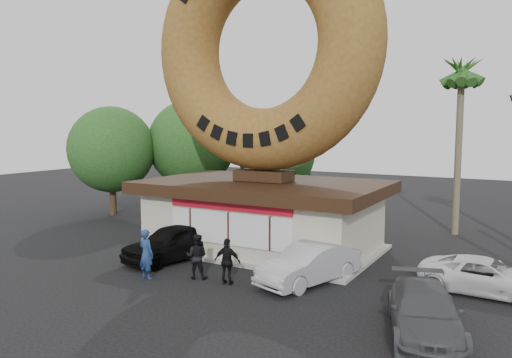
{
  "coord_description": "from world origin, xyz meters",
  "views": [
    {
      "loc": [
        11.33,
        -14.55,
        5.92
      ],
      "look_at": [
        0.72,
        4.0,
        3.61
      ],
      "focal_mm": 35.0,
      "sensor_mm": 36.0,
      "label": 1
    }
  ],
  "objects": [
    {
      "name": "car_black",
      "position": [
        -2.49,
        2.26,
        0.79
      ],
      "size": [
        2.98,
        4.97,
        1.58
      ],
      "primitive_type": "imported",
      "rotation": [
        0.0,
        0.0,
        -0.25
      ],
      "color": "black",
      "rests_on": "ground"
    },
    {
      "name": "car_silver",
      "position": [
        4.01,
        2.27,
        0.73
      ],
      "size": [
        2.89,
        4.72,
        1.47
      ],
      "primitive_type": "imported",
      "rotation": [
        0.0,
        0.0,
        -0.32
      ],
      "color": "#B2B1B7",
      "rests_on": "ground"
    },
    {
      "name": "palm_near",
      "position": [
        7.5,
        14.0,
        8.41
      ],
      "size": [
        2.6,
        2.6,
        9.75
      ],
      "color": "#726651",
      "rests_on": "ground"
    },
    {
      "name": "street_lamp",
      "position": [
        -1.86,
        16.0,
        4.48
      ],
      "size": [
        2.11,
        0.2,
        8.0
      ],
      "color": "#59595E",
      "rests_on": "ground"
    },
    {
      "name": "giant_donut",
      "position": [
        0.0,
        6.0,
        9.48
      ],
      "size": [
        11.35,
        2.89,
        11.35
      ],
      "primitive_type": "torus",
      "rotation": [
        1.57,
        0.0,
        0.0
      ],
      "color": "olive",
      "rests_on": "donut_shop"
    },
    {
      "name": "person_center",
      "position": [
        0.0,
        0.65,
        0.88
      ],
      "size": [
        1.02,
        0.91,
        1.75
      ],
      "primitive_type": "imported",
      "rotation": [
        0.0,
        0.0,
        3.48
      ],
      "color": "black",
      "rests_on": "ground"
    },
    {
      "name": "car_grey",
      "position": [
        8.73,
        -0.4,
        0.68
      ],
      "size": [
        3.21,
        5.03,
        1.36
      ],
      "primitive_type": "imported",
      "rotation": [
        0.0,
        0.0,
        0.3
      ],
      "color": "#4F5053",
      "rests_on": "ground"
    },
    {
      "name": "tree_far",
      "position": [
        -13.0,
        9.0,
        4.33
      ],
      "size": [
        5.6,
        5.6,
        7.14
      ],
      "color": "#473321",
      "rests_on": "ground"
    },
    {
      "name": "person_right",
      "position": [
        1.42,
        0.64,
        0.87
      ],
      "size": [
        1.08,
        0.61,
        1.74
      ],
      "primitive_type": "imported",
      "rotation": [
        0.0,
        0.0,
        3.33
      ],
      "color": "black",
      "rests_on": "ground"
    },
    {
      "name": "donut_shop",
      "position": [
        0.0,
        5.98,
        1.77
      ],
      "size": [
        11.2,
        7.2,
        3.8
      ],
      "color": "beige",
      "rests_on": "ground"
    },
    {
      "name": "tree_west",
      "position": [
        -9.5,
        13.0,
        4.64
      ],
      "size": [
        6.0,
        6.0,
        7.65
      ],
      "color": "#473321",
      "rests_on": "ground"
    },
    {
      "name": "ground",
      "position": [
        0.0,
        0.0,
        0.0
      ],
      "size": [
        90.0,
        90.0,
        0.0
      ],
      "primitive_type": "plane",
      "color": "black",
      "rests_on": "ground"
    },
    {
      "name": "car_white",
      "position": [
        9.9,
        4.28,
        0.63
      ],
      "size": [
        4.56,
        2.2,
        1.25
      ],
      "primitive_type": "imported",
      "rotation": [
        0.0,
        0.0,
        1.54
      ],
      "color": "silver",
      "rests_on": "ground"
    },
    {
      "name": "person_left",
      "position": [
        -1.68,
        -0.33,
        0.97
      ],
      "size": [
        0.77,
        0.57,
        1.95
      ],
      "primitive_type": "imported",
      "rotation": [
        0.0,
        0.0,
        2.99
      ],
      "color": "navy",
      "rests_on": "ground"
    },
    {
      "name": "tree_mid",
      "position": [
        -4.0,
        15.0,
        4.02
      ],
      "size": [
        5.2,
        5.2,
        6.63
      ],
      "color": "#473321",
      "rests_on": "ground"
    }
  ]
}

